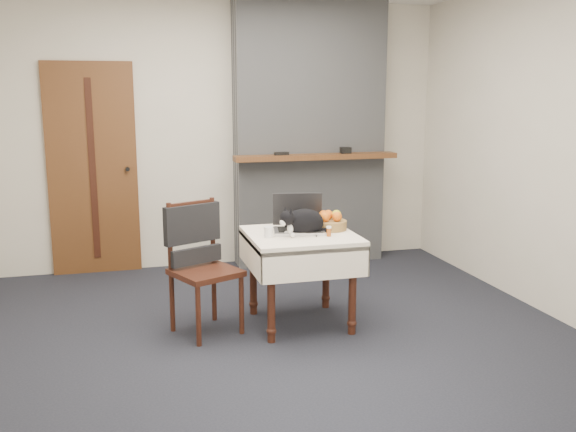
# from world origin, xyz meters

# --- Properties ---
(ground) EXTENTS (4.50, 4.50, 0.00)m
(ground) POSITION_xyz_m (0.00, 0.00, 0.00)
(ground) COLOR black
(ground) RESTS_ON ground
(room_shell) EXTENTS (4.52, 4.01, 2.61)m
(room_shell) POSITION_xyz_m (0.00, 0.46, 1.76)
(room_shell) COLOR beige
(room_shell) RESTS_ON ground
(door) EXTENTS (0.82, 0.10, 2.00)m
(door) POSITION_xyz_m (-1.20, 1.97, 1.00)
(door) COLOR brown
(door) RESTS_ON ground
(chimney) EXTENTS (1.62, 0.48, 2.60)m
(chimney) POSITION_xyz_m (0.90, 1.85, 1.30)
(chimney) COLOR gray
(chimney) RESTS_ON ground
(side_table) EXTENTS (0.78, 0.78, 0.70)m
(side_table) POSITION_xyz_m (0.31, 0.11, 0.59)
(side_table) COLOR #38180F
(side_table) RESTS_ON ground
(laptop) EXTENTS (0.43, 0.39, 0.28)m
(laptop) POSITION_xyz_m (0.31, 0.20, 0.77)
(laptop) COLOR #B7B7BC
(laptop) RESTS_ON side_table
(cat) EXTENTS (0.46, 0.27, 0.22)m
(cat) POSITION_xyz_m (0.33, 0.08, 0.79)
(cat) COLOR black
(cat) RESTS_ON side_table
(cream_jar) EXTENTS (0.07, 0.07, 0.08)m
(cream_jar) POSITION_xyz_m (0.05, 0.05, 0.74)
(cream_jar) COLOR white
(cream_jar) RESTS_ON side_table
(pill_bottle) EXTENTS (0.04, 0.04, 0.07)m
(pill_bottle) POSITION_xyz_m (0.48, -0.03, 0.74)
(pill_bottle) COLOR #A34A14
(pill_bottle) RESTS_ON side_table
(fruit_basket) EXTENTS (0.25, 0.25, 0.14)m
(fruit_basket) POSITION_xyz_m (0.56, 0.18, 0.76)
(fruit_basket) COLOR olive
(fruit_basket) RESTS_ON side_table
(desk_clutter) EXTENTS (0.11, 0.13, 0.01)m
(desk_clutter) POSITION_xyz_m (0.45, 0.14, 0.70)
(desk_clutter) COLOR black
(desk_clutter) RESTS_ON side_table
(chair) EXTENTS (0.56, 0.56, 0.96)m
(chair) POSITION_xyz_m (-0.44, 0.20, 0.61)
(chair) COLOR #38180F
(chair) RESTS_ON ground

